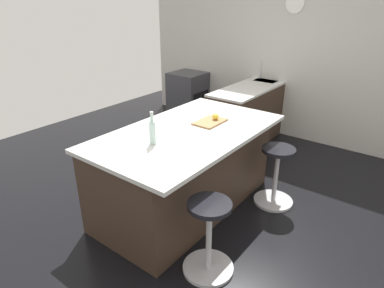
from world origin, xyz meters
TOP-DOWN VIEW (x-y plane):
  - ground_plane at (0.00, 0.00)m, footprint 6.82×6.82m
  - interior_partition_left at (-2.62, 0.00)m, footprint 0.15×5.18m
  - sink_cabinet at (-2.28, -0.19)m, footprint 2.24×0.60m
  - oven_range at (-2.27, -1.66)m, footprint 0.60×0.61m
  - kitchen_island at (0.09, 0.15)m, footprint 2.06×1.18m
  - stool_by_window at (-0.56, 0.92)m, footprint 0.44×0.44m
  - stool_middle at (0.74, 0.92)m, footprint 0.44×0.44m
  - cutting_board at (-0.23, 0.24)m, footprint 0.36×0.24m
  - apple_yellow at (-0.30, 0.26)m, footprint 0.07×0.07m
  - water_bottle at (0.55, 0.14)m, footprint 0.06×0.06m

SIDE VIEW (x-z plane):
  - ground_plane at x=0.00m, z-range 0.00..0.00m
  - stool_by_window at x=-0.56m, z-range -0.02..0.66m
  - stool_middle at x=0.74m, z-range -0.02..0.66m
  - oven_range at x=-2.27m, z-range 0.00..0.86m
  - sink_cabinet at x=-2.28m, z-range -0.13..1.04m
  - kitchen_island at x=0.09m, z-range 0.00..0.92m
  - cutting_board at x=-0.23m, z-range 0.91..0.93m
  - apple_yellow at x=-0.30m, z-range 0.93..1.00m
  - water_bottle at x=0.55m, z-range 0.88..1.19m
  - interior_partition_left at x=-2.62m, z-range 0.00..2.87m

